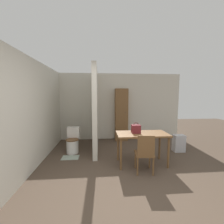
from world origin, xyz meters
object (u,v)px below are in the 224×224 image
at_px(handbag, 136,129).
at_px(space_heater, 179,143).
at_px(wooden_chair, 145,152).
at_px(dining_table, 142,137).
at_px(toilet, 73,142).
at_px(wooden_cabinet, 121,115).

distance_m(handbag, space_heater, 1.76).
height_order(wooden_chair, space_heater, wooden_chair).
relative_size(dining_table, wooden_chair, 1.42).
distance_m(wooden_chair, toilet, 2.24).
xyz_separation_m(handbag, wooden_cabinet, (-0.06, 2.01, 0.09)).
distance_m(dining_table, handbag, 0.25).
bearing_deg(dining_table, space_heater, 28.38).
relative_size(dining_table, wooden_cabinet, 0.63).
xyz_separation_m(dining_table, handbag, (-0.15, 0.03, 0.20)).
xyz_separation_m(toilet, space_heater, (3.16, -0.22, -0.06)).
bearing_deg(space_heater, handbag, -154.94).
bearing_deg(handbag, wooden_chair, -79.86).
relative_size(dining_table, handbag, 4.69).
bearing_deg(wooden_cabinet, wooden_chair, -86.57).
height_order(wooden_chair, wooden_cabinet, wooden_cabinet).
xyz_separation_m(wooden_chair, toilet, (-1.75, 1.38, -0.15)).
bearing_deg(wooden_cabinet, handbag, -88.16).
bearing_deg(wooden_cabinet, dining_table, -84.04).
bearing_deg(space_heater, dining_table, -151.62).
height_order(dining_table, wooden_chair, wooden_chair).
xyz_separation_m(wooden_cabinet, space_heater, (1.55, -1.31, -0.71)).
xyz_separation_m(wooden_chair, wooden_cabinet, (-0.15, 2.48, 0.50)).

